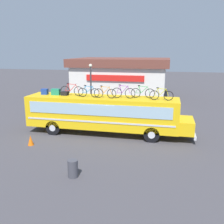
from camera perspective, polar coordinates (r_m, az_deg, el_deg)
ground_plane at (r=19.16m, az=-2.36°, el=-4.91°), size 120.00×120.00×0.00m
bus at (r=18.64m, az=-1.79°, el=-0.15°), size 12.40×2.43×2.83m
luggage_bag_1 at (r=20.14m, az=-15.11°, el=4.50°), size 0.50×0.33×0.44m
luggage_bag_2 at (r=19.73m, az=-12.72°, el=4.50°), size 0.66×0.34×0.47m
luggage_bag_3 at (r=19.46m, az=-10.73°, el=4.19°), size 0.50×0.47×0.28m
rooftop_bicycle_1 at (r=19.11m, az=-9.18°, el=4.87°), size 1.81×0.44×0.97m
rooftop_bicycle_2 at (r=18.39m, az=-5.36°, el=4.54°), size 1.63×0.44×0.89m
rooftop_bicycle_3 at (r=17.94m, az=-1.62°, el=4.37°), size 1.64×0.44×0.90m
rooftop_bicycle_4 at (r=17.91m, az=2.61°, el=4.45°), size 1.70×0.44×0.98m
rooftop_bicycle_5 at (r=18.12m, az=7.01°, el=4.40°), size 1.72×0.44×0.92m
rooftop_bicycle_6 at (r=17.47m, az=11.18°, el=3.84°), size 1.62×0.44×0.88m
roadside_building at (r=34.19m, az=2.18°, el=7.94°), size 12.58×9.40×5.16m
trash_bin at (r=12.88m, az=-8.93°, el=-12.64°), size 0.51×0.51×0.90m
traffic_cone at (r=17.61m, az=-18.09°, el=-6.17°), size 0.39×0.39×0.68m
street_lamp at (r=22.82m, az=-4.83°, el=5.61°), size 0.29×0.29×5.01m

